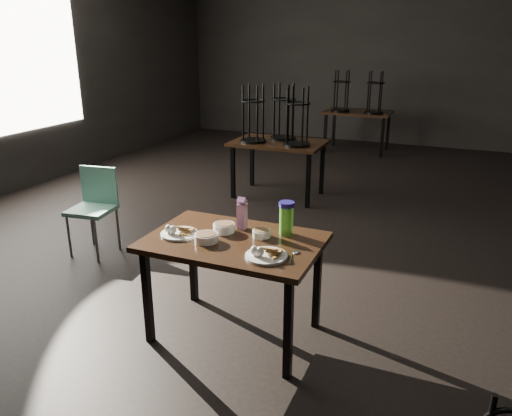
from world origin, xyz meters
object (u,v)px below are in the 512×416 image
at_px(school_chair, 95,202).
at_px(juice_carton, 242,214).
at_px(water_bottle, 286,218).
at_px(main_table, 234,250).

bearing_deg(school_chair, juice_carton, -25.43).
height_order(juice_carton, water_bottle, same).
relative_size(main_table, juice_carton, 5.00).
distance_m(main_table, water_bottle, 0.43).
bearing_deg(main_table, school_chair, 156.73).
height_order(main_table, water_bottle, water_bottle).
bearing_deg(school_chair, main_table, -30.62).
height_order(main_table, juice_carton, juice_carton).
distance_m(juice_carton, water_bottle, 0.33).
bearing_deg(water_bottle, juice_carton, -176.75).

